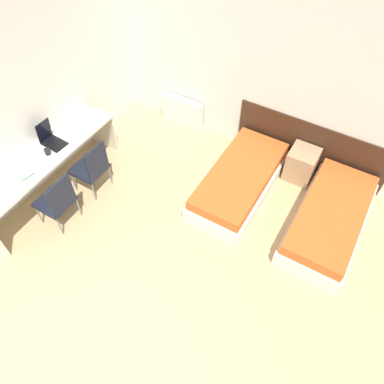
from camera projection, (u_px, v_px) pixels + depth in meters
The scene contains 14 objects.
ground_plane at pixel (95, 349), 4.31m from camera, with size 20.00×20.00×0.00m, color tan.
wall_back at pixel (256, 74), 5.47m from camera, with size 5.70×0.05×2.70m.
wall_left at pixel (36, 97), 5.13m from camera, with size 0.05×5.01×2.70m.
headboard_panel at pixel (309, 147), 5.81m from camera, with size 2.39×0.03×0.87m.
bed_near_window at pixel (240, 181), 5.69m from camera, with size 0.89×1.90×0.41m.
bed_near_door at pixel (329, 219), 5.24m from camera, with size 0.89×1.90×0.41m.
nightstand at pixel (301, 164), 5.81m from camera, with size 0.42×0.42×0.54m.
radiator at pixel (182, 111), 6.64m from camera, with size 0.79×0.12×0.53m.
desk at pixel (46, 163), 5.35m from camera, with size 0.60×2.42×0.76m.
chair_near_laptop at pixel (92, 167), 5.47m from camera, with size 0.45×0.45×0.91m.
chair_near_notebook at pixel (57, 200), 5.08m from camera, with size 0.45×0.45×0.91m.
laptop at pixel (51, 139), 5.34m from camera, with size 0.35×0.25×0.35m.
open_notebook at pixel (23, 171), 5.03m from camera, with size 0.33×0.25×0.02m.
mug at pixel (47, 152), 5.22m from camera, with size 0.08×0.08×0.09m.
Camera 1 is at (1.64, -0.57, 4.48)m, focal length 35.00 mm.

